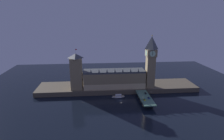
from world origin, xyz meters
name	(u,v)px	position (x,y,z in m)	size (l,w,h in m)	color
ground_plane	(121,101)	(0.00, 0.00, 0.00)	(400.00, 400.00, 0.00)	black
embankment	(117,87)	(0.00, 39.00, 3.17)	(220.00, 42.00, 6.34)	brown
parliament_hall	(114,79)	(-5.43, 31.88, 18.16)	(81.90, 23.13, 28.43)	#8E7A56
clock_tower	(151,60)	(42.55, 26.97, 43.62)	(13.41, 13.52, 70.47)	#8E7A56
victoria_tower	(76,71)	(-55.34, 28.90, 30.32)	(15.10, 15.10, 53.76)	#8E7A56
bridge	(145,98)	(28.53, -5.00, 4.14)	(13.89, 46.00, 5.91)	#4C7560
car_northbound_trail	(145,100)	(25.47, -13.68, 6.56)	(1.96, 3.82, 1.40)	yellow
car_southbound_lead	(149,98)	(31.58, -9.02, 6.64)	(1.93, 4.03, 1.55)	navy
car_southbound_trail	(146,93)	(31.58, 4.84, 6.65)	(1.96, 4.27, 1.57)	black
pedestrian_near_rail	(142,99)	(22.42, -13.15, 6.81)	(0.38, 0.38, 1.69)	black
pedestrian_mid_walk	(151,97)	(34.64, -8.32, 6.86)	(0.38, 0.38, 1.79)	black
pedestrian_far_rail	(138,94)	(22.42, 4.25, 6.84)	(0.38, 0.38, 1.75)	black
street_lamp_near	(143,99)	(22.02, -19.72, 10.36)	(1.34, 0.60, 7.12)	#2D3333
street_lamp_mid	(151,94)	(35.04, -5.00, 10.20)	(1.34, 0.60, 6.87)	#2D3333
street_lamp_far	(137,90)	(22.02, 9.72, 9.65)	(1.34, 0.60, 5.96)	#2D3333
boat_upstream	(118,97)	(-2.27, 8.78, 1.69)	(16.63, 5.38, 4.63)	white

